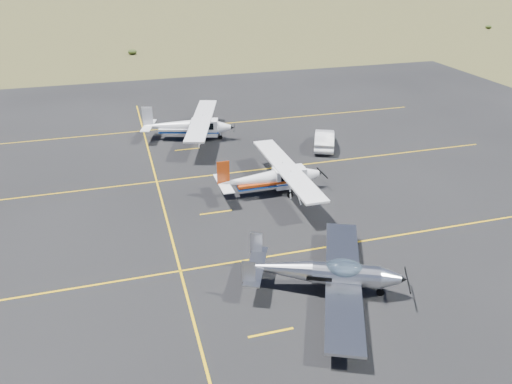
{
  "coord_description": "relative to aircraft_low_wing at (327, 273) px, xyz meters",
  "views": [
    {
      "loc": [
        -8.11,
        -18.85,
        14.58
      ],
      "look_at": [
        -0.77,
        6.43,
        1.6
      ],
      "focal_mm": 35.0,
      "sensor_mm": 36.0,
      "label": 1
    }
  ],
  "objects": [
    {
      "name": "aircraft_cessna",
      "position": [
        0.71,
        10.66,
        0.14
      ],
      "size": [
        6.21,
        10.36,
        2.63
      ],
      "rotation": [
        0.0,
        0.0,
        0.01
      ],
      "color": "white",
      "rests_on": "apron"
    },
    {
      "name": "apron",
      "position": [
        -0.35,
        8.54,
        -1.04
      ],
      "size": [
        72.0,
        72.0,
        0.02
      ],
      "primitive_type": "cube",
      "color": "black",
      "rests_on": "ground"
    },
    {
      "name": "ground",
      "position": [
        -0.35,
        1.54,
        -1.04
      ],
      "size": [
        1600.0,
        1600.0,
        0.0
      ],
      "primitive_type": "plane",
      "color": "#383D1C",
      "rests_on": "ground"
    },
    {
      "name": "sedan",
      "position": [
        7.32,
        17.35,
        -0.31
      ],
      "size": [
        3.13,
        4.57,
        1.43
      ],
      "primitive_type": "imported",
      "rotation": [
        0.0,
        0.0,
        2.73
      ],
      "color": "white",
      "rests_on": "apron"
    },
    {
      "name": "aircraft_plain",
      "position": [
        -2.77,
        22.29,
        0.2
      ],
      "size": [
        7.43,
        10.93,
        2.79
      ],
      "rotation": [
        0.0,
        0.0,
        -0.29
      ],
      "color": "silver",
      "rests_on": "apron"
    },
    {
      "name": "aircraft_low_wing",
      "position": [
        0.0,
        0.0,
        0.0
      ],
      "size": [
        7.48,
        9.68,
        2.17
      ],
      "rotation": [
        0.0,
        0.0,
        -0.42
      ],
      "color": "#B9BBC0",
      "rests_on": "apron"
    }
  ]
}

